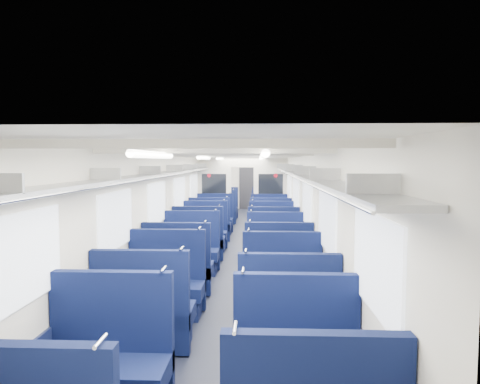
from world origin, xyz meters
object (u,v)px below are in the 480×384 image
Objects in this scene: seat_14 at (205,235)px; seat_18 at (214,221)px; seat_21 at (268,214)px; seat_22 at (223,209)px; seat_10 at (191,253)px; seat_11 at (276,255)px; seat_9 at (278,270)px; seat_16 at (210,227)px; seat_23 at (267,209)px; seat_15 at (272,235)px; seat_19 at (269,222)px; seat_5 at (288,323)px; seat_12 at (199,242)px; bulkhead at (242,192)px; seat_2 at (107,368)px; seat_3 at (297,372)px; seat_20 at (220,213)px; seat_13 at (273,243)px; seat_6 at (166,288)px; seat_4 at (144,317)px; seat_17 at (270,228)px; end_door at (247,187)px; seat_7 at (282,292)px.

seat_18 is at bearing 90.00° from seat_14.
seat_21 and seat_22 have the same top height.
seat_10 is 1.66m from seat_11.
seat_9 is 4.91m from seat_16.
seat_23 is at bearing 62.93° from seat_18.
seat_10 is 7.76m from seat_22.
seat_10 is 1.00× the size of seat_15.
seat_11 is 4.54m from seat_19.
seat_12 is at bearing 109.38° from seat_5.
bulkhead is 9.76m from seat_2.
seat_2 is at bearing -100.30° from seat_19.
seat_3 is 1.00× the size of seat_20.
seat_15 is 2.28m from seat_19.
seat_14 and seat_23 have the same top height.
seat_15 is (0.00, 1.03, 0.00)m from seat_13.
seat_16 is (0.00, 5.71, 0.00)m from seat_6.
seat_4 is at bearing 176.39° from seat_5.
seat_4 is 3.75m from seat_11.
seat_10 is 6.61m from seat_20.
seat_17 is at bearing 90.00° from seat_3.
seat_4 is 4.88m from seat_13.
seat_4 is 1.00× the size of seat_10.
seat_12 is 1.03m from seat_14.
seat_17 is 3.12m from seat_21.
seat_2 and seat_17 have the same top height.
seat_2 and seat_20 have the same top height.
seat_10 is at bearing -127.88° from seat_15.
seat_13 and seat_23 have the same top height.
bulkhead is 2.26× the size of seat_13.
seat_3 is at bearing -90.00° from seat_17.
seat_5 is 1.00× the size of seat_21.
seat_12 and seat_17 have the same top height.
seat_6 and seat_17 have the same top height.
seat_2 is (-0.83, -16.09, -0.62)m from end_door.
seat_23 is (0.83, 2.84, -0.85)m from bulkhead.
seat_18 is at bearing 90.00° from seat_2.
seat_9 is at bearing 90.00° from seat_5.
seat_19 is at bearing 90.00° from seat_7.
seat_3 is 1.00× the size of seat_21.
seat_14 and seat_19 have the same top height.
end_door is 9.27m from seat_14.
seat_14 is at bearing -144.34° from seat_17.
seat_2 is at bearing -92.95° from end_door.
seat_5 is 1.00× the size of seat_12.
seat_10 is (0.00, 3.49, 0.00)m from seat_4.
seat_5 is 1.00× the size of seat_14.
seat_12 and seat_19 have the same top height.
seat_22 is at bearing 110.62° from seat_17.
seat_7 is 1.00× the size of seat_16.
seat_4 is at bearing -90.00° from seat_6.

